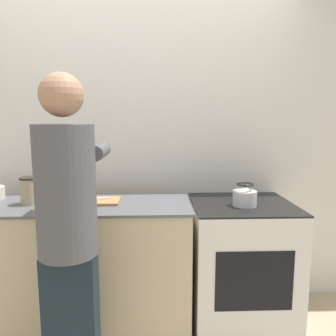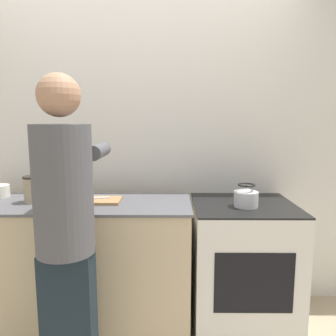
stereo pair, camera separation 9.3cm
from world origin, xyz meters
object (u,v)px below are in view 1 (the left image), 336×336
at_px(cutting_board, 91,201).
at_px(kettle, 245,196).
at_px(oven, 240,264).
at_px(person, 68,226).
at_px(knife, 89,199).
at_px(canister_jar, 30,191).

height_order(cutting_board, kettle, kettle).
distance_m(oven, cutting_board, 1.16).
bearing_deg(oven, person, -151.19).
bearing_deg(person, kettle, 25.82).
height_order(person, knife, person).
bearing_deg(canister_jar, person, -53.72).
relative_size(kettle, canister_jar, 0.89).
distance_m(person, kettle, 1.17).
distance_m(kettle, canister_jar, 1.44).
relative_size(cutting_board, kettle, 2.44).
bearing_deg(cutting_board, knife, 135.27).
height_order(kettle, canister_jar, canister_jar).
height_order(person, cutting_board, person).
relative_size(oven, kettle, 5.59).
bearing_deg(knife, cutting_board, -58.01).
xyz_separation_m(person, canister_jar, (-0.39, 0.53, 0.07)).
height_order(person, kettle, person).
distance_m(cutting_board, kettle, 1.05).
bearing_deg(canister_jar, cutting_board, 3.05).
bearing_deg(cutting_board, canister_jar, -176.95).
distance_m(oven, kettle, 0.52).
height_order(oven, kettle, kettle).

